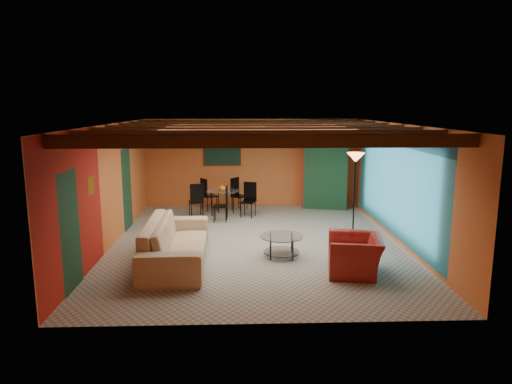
{
  "coord_description": "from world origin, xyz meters",
  "views": [
    {
      "loc": [
        -0.38,
        -10.22,
        3.11
      ],
      "look_at": [
        0.0,
        0.2,
        1.15
      ],
      "focal_mm": 32.52,
      "sensor_mm": 36.0,
      "label": 1
    }
  ],
  "objects_px": {
    "coffee_table": "(281,246)",
    "armchair": "(355,255)",
    "floor_lamp": "(354,195)",
    "sofa": "(176,242)",
    "potted_plant": "(325,128)",
    "vase": "(222,178)",
    "armoire": "(324,172)",
    "dining_table": "(223,198)"
  },
  "relations": [
    {
      "from": "coffee_table",
      "to": "armchair",
      "type": "bearing_deg",
      "value": -38.06
    },
    {
      "from": "sofa",
      "to": "floor_lamp",
      "type": "relative_size",
      "value": 1.45
    },
    {
      "from": "coffee_table",
      "to": "potted_plant",
      "type": "distance_m",
      "value": 5.46
    },
    {
      "from": "armchair",
      "to": "vase",
      "type": "height_order",
      "value": "vase"
    },
    {
      "from": "armoire",
      "to": "potted_plant",
      "type": "distance_m",
      "value": 1.33
    },
    {
      "from": "coffee_table",
      "to": "dining_table",
      "type": "distance_m",
      "value": 4.04
    },
    {
      "from": "dining_table",
      "to": "potted_plant",
      "type": "xyz_separation_m",
      "value": [
        3.06,
        0.89,
        1.93
      ]
    },
    {
      "from": "coffee_table",
      "to": "vase",
      "type": "bearing_deg",
      "value": 109.47
    },
    {
      "from": "sofa",
      "to": "coffee_table",
      "type": "bearing_deg",
      "value": -84.12
    },
    {
      "from": "dining_table",
      "to": "armoire",
      "type": "bearing_deg",
      "value": 16.27
    },
    {
      "from": "armoire",
      "to": "floor_lamp",
      "type": "height_order",
      "value": "armoire"
    },
    {
      "from": "floor_lamp",
      "to": "sofa",
      "type": "bearing_deg",
      "value": -156.88
    },
    {
      "from": "sofa",
      "to": "armchair",
      "type": "bearing_deg",
      "value": -103.53
    },
    {
      "from": "armchair",
      "to": "coffee_table",
      "type": "distance_m",
      "value": 1.63
    },
    {
      "from": "armchair",
      "to": "armoire",
      "type": "distance_m",
      "value": 5.77
    },
    {
      "from": "armchair",
      "to": "dining_table",
      "type": "height_order",
      "value": "dining_table"
    },
    {
      "from": "floor_lamp",
      "to": "potted_plant",
      "type": "bearing_deg",
      "value": 92.33
    },
    {
      "from": "armchair",
      "to": "vase",
      "type": "xyz_separation_m",
      "value": [
        -2.63,
        4.81,
        0.72
      ]
    },
    {
      "from": "armoire",
      "to": "vase",
      "type": "xyz_separation_m",
      "value": [
        -3.06,
        -0.89,
        -0.02
      ]
    },
    {
      "from": "dining_table",
      "to": "sofa",
      "type": "bearing_deg",
      "value": -100.9
    },
    {
      "from": "armchair",
      "to": "coffee_table",
      "type": "relative_size",
      "value": 1.22
    },
    {
      "from": "armchair",
      "to": "armoire",
      "type": "bearing_deg",
      "value": -174.86
    },
    {
      "from": "potted_plant",
      "to": "vase",
      "type": "height_order",
      "value": "potted_plant"
    },
    {
      "from": "coffee_table",
      "to": "potted_plant",
      "type": "bearing_deg",
      "value": 69.94
    },
    {
      "from": "dining_table",
      "to": "armoire",
      "type": "xyz_separation_m",
      "value": [
        3.06,
        0.89,
        0.6
      ]
    },
    {
      "from": "armchair",
      "to": "sofa",
      "type": "bearing_deg",
      "value": -92.61
    },
    {
      "from": "floor_lamp",
      "to": "vase",
      "type": "xyz_separation_m",
      "value": [
        -3.19,
        2.38,
        0.06
      ]
    },
    {
      "from": "armoire",
      "to": "potted_plant",
      "type": "bearing_deg",
      "value": 0.0
    },
    {
      "from": "dining_table",
      "to": "floor_lamp",
      "type": "height_order",
      "value": "floor_lamp"
    },
    {
      "from": "floor_lamp",
      "to": "potted_plant",
      "type": "relative_size",
      "value": 4.31
    },
    {
      "from": "sofa",
      "to": "potted_plant",
      "type": "distance_m",
      "value": 6.6
    },
    {
      "from": "dining_table",
      "to": "vase",
      "type": "relative_size",
      "value": 9.9
    },
    {
      "from": "dining_table",
      "to": "floor_lamp",
      "type": "xyz_separation_m",
      "value": [
        3.19,
        -2.38,
        0.52
      ]
    },
    {
      "from": "dining_table",
      "to": "armoire",
      "type": "distance_m",
      "value": 3.25
    },
    {
      "from": "vase",
      "to": "coffee_table",
      "type": "bearing_deg",
      "value": -70.53
    },
    {
      "from": "armchair",
      "to": "potted_plant",
      "type": "distance_m",
      "value": 6.08
    },
    {
      "from": "dining_table",
      "to": "potted_plant",
      "type": "height_order",
      "value": "potted_plant"
    },
    {
      "from": "sofa",
      "to": "vase",
      "type": "distance_m",
      "value": 4.2
    },
    {
      "from": "armoire",
      "to": "floor_lamp",
      "type": "relative_size",
      "value": 1.08
    },
    {
      "from": "armchair",
      "to": "vase",
      "type": "bearing_deg",
      "value": -141.87
    },
    {
      "from": "vase",
      "to": "armoire",
      "type": "bearing_deg",
      "value": 16.27
    },
    {
      "from": "sofa",
      "to": "vase",
      "type": "xyz_separation_m",
      "value": [
        0.79,
        4.08,
        0.65
      ]
    }
  ]
}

